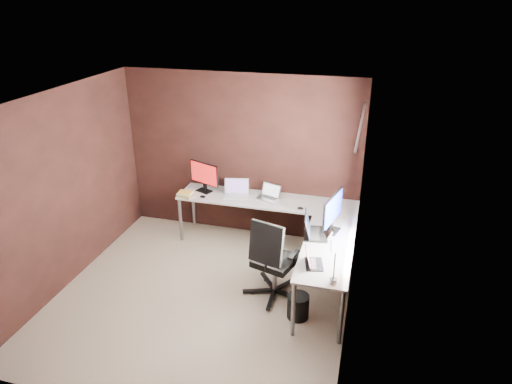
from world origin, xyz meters
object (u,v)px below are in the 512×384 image
(laptop_white, at_px, (236,192))
(laptop_black_small, at_px, (312,262))
(monitor_right, at_px, (333,211))
(laptop_black_big, at_px, (313,230))
(drawer_pedestal, at_px, (327,245))
(laptop_silver, at_px, (269,195))
(monitor_left, at_px, (204,175))
(desk_lamp, at_px, (330,250))
(book_stack, at_px, (185,194))
(office_chair, at_px, (273,273))
(wastebasket, at_px, (298,306))

(laptop_white, distance_m, laptop_black_small, 2.09)
(monitor_right, xyz_separation_m, laptop_black_big, (-0.22, -0.15, -0.23))
(drawer_pedestal, height_order, laptop_black_big, laptop_black_big)
(laptop_black_big, bearing_deg, laptop_silver, 33.12)
(monitor_right, distance_m, laptop_black_big, 0.35)
(monitor_left, bearing_deg, laptop_black_big, -5.14)
(laptop_black_big, distance_m, laptop_black_small, 0.70)
(monitor_left, relative_size, desk_lamp, 0.88)
(drawer_pedestal, bearing_deg, laptop_white, 165.28)
(laptop_white, bearing_deg, book_stack, -175.66)
(drawer_pedestal, xyz_separation_m, laptop_white, (-1.43, 0.38, 0.48))
(laptop_white, distance_m, office_chair, 1.60)
(book_stack, relative_size, office_chair, 0.23)
(book_stack, height_order, wastebasket, book_stack)
(laptop_white, xyz_separation_m, laptop_black_small, (1.37, -1.58, -0.01))
(monitor_right, bearing_deg, laptop_silver, 66.64)
(laptop_black_big, relative_size, office_chair, 0.41)
(office_chair, bearing_deg, monitor_right, 56.49)
(monitor_left, xyz_separation_m, monitor_right, (2.01, -0.77, 0.03))
(drawer_pedestal, height_order, monitor_right, monitor_right)
(laptop_black_big, relative_size, wastebasket, 1.51)
(laptop_white, height_order, laptop_black_small, laptop_white)
(monitor_left, distance_m, wastebasket, 2.54)
(laptop_white, relative_size, office_chair, 0.37)
(book_stack, xyz_separation_m, office_chair, (1.59, -1.04, -0.44))
(drawer_pedestal, xyz_separation_m, laptop_black_small, (-0.06, -1.21, 0.47))
(laptop_black_small, distance_m, desk_lamp, 0.44)
(laptop_black_small, bearing_deg, laptop_white, 27.81)
(laptop_black_small, bearing_deg, laptop_black_big, -5.73)
(office_chair, distance_m, wastebasket, 0.54)
(laptop_black_big, bearing_deg, drawer_pedestal, -23.60)
(laptop_black_small, height_order, book_stack, laptop_black_small)
(laptop_white, xyz_separation_m, book_stack, (-0.73, -0.23, -0.02))
(drawer_pedestal, bearing_deg, book_stack, 176.03)
(laptop_white, height_order, laptop_black_big, laptop_black_big)
(laptop_black_small, height_order, desk_lamp, desk_lamp)
(laptop_silver, bearing_deg, laptop_black_small, -42.17)
(monitor_left, height_order, book_stack, monitor_left)
(laptop_silver, distance_m, desk_lamp, 2.15)
(monitor_left, relative_size, laptop_silver, 1.35)
(laptop_black_small, bearing_deg, wastebasket, 90.52)
(drawer_pedestal, height_order, monitor_left, monitor_left)
(monitor_right, bearing_deg, monitor_left, 83.23)
(monitor_right, height_order, laptop_silver, monitor_right)
(laptop_white, bearing_deg, laptop_black_small, -61.92)
(laptop_black_big, height_order, book_stack, laptop_black_big)
(monitor_right, relative_size, office_chair, 0.55)
(drawer_pedestal, height_order, laptop_silver, laptop_silver)
(laptop_black_big, distance_m, desk_lamp, 1.01)
(desk_lamp, bearing_deg, laptop_silver, 99.30)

